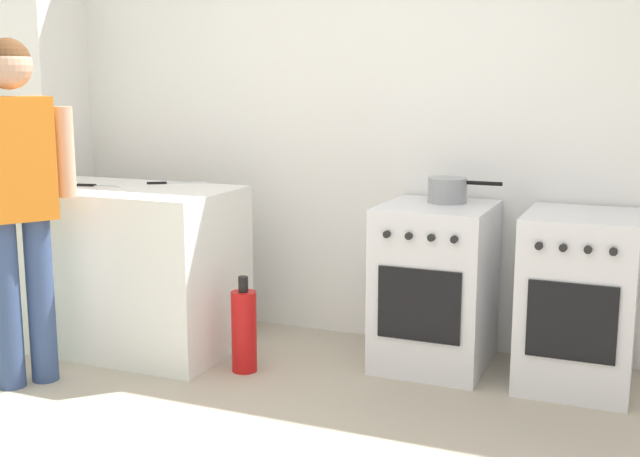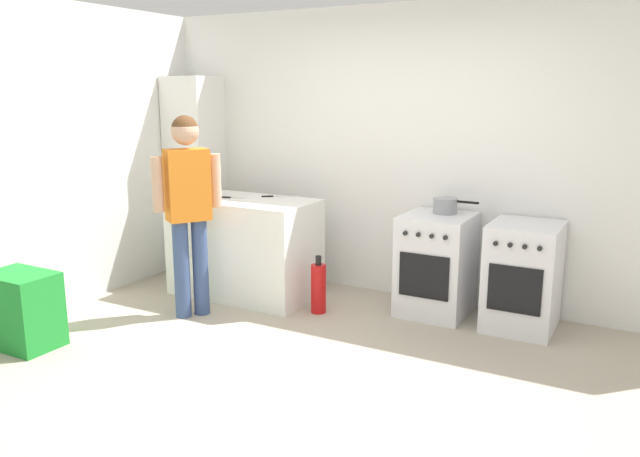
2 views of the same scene
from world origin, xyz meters
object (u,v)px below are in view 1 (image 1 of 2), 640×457
(knife_chef, at_px, (33,185))
(fire_extinguisher, at_px, (244,330))
(oven_left, at_px, (435,286))
(pot, at_px, (448,190))
(person, at_px, (16,182))
(knife_carving, at_px, (174,183))
(larder_cabinet, at_px, (40,156))
(oven_right, at_px, (578,300))
(knife_utility, at_px, (96,186))

(knife_chef, relative_size, fire_extinguisher, 0.56)
(oven_left, relative_size, pot, 2.22)
(person, bearing_deg, knife_carving, 73.57)
(pot, height_order, person, person)
(oven_left, height_order, larder_cabinet, larder_cabinet)
(oven_right, height_order, knife_carving, knife_carving)
(oven_right, xyz_separation_m, knife_utility, (-2.54, -0.39, 0.48))
(knife_carving, height_order, knife_chef, same)
(fire_extinguisher, bearing_deg, larder_cabinet, 161.95)
(oven_right, xyz_separation_m, knife_carving, (-2.21, -0.12, 0.48))
(oven_right, height_order, pot, pot)
(oven_left, distance_m, fire_extinguisher, 1.01)
(person, height_order, fire_extinguisher, person)
(knife_carving, xyz_separation_m, person, (-0.27, -0.93, 0.10))
(pot, xyz_separation_m, knife_carving, (-1.52, -0.22, -0.01))
(pot, bearing_deg, knife_utility, -165.15)
(oven_left, bearing_deg, larder_cabinet, 177.79)
(knife_chef, bearing_deg, oven_left, 12.88)
(knife_chef, bearing_deg, fire_extinguisher, 0.83)
(oven_right, bearing_deg, person, -157.15)
(oven_left, bearing_deg, knife_utility, -167.92)
(fire_extinguisher, bearing_deg, knife_utility, 174.81)
(pot, relative_size, knife_carving, 1.30)
(knife_carving, bearing_deg, oven_right, 3.10)
(oven_right, relative_size, larder_cabinet, 0.42)
(fire_extinguisher, height_order, larder_cabinet, larder_cabinet)
(oven_right, distance_m, knife_utility, 2.61)
(oven_left, relative_size, larder_cabinet, 0.42)
(oven_left, height_order, oven_right, same)
(knife_carving, relative_size, knife_chef, 1.04)
(oven_right, bearing_deg, oven_left, 180.00)
(larder_cabinet, bearing_deg, oven_left, -2.21)
(knife_carving, height_order, fire_extinguisher, knife_carving)
(oven_right, distance_m, knife_carving, 2.26)
(knife_chef, distance_m, person, 0.69)
(oven_left, distance_m, pot, 0.50)
(fire_extinguisher, bearing_deg, person, -147.76)
(knife_chef, bearing_deg, pot, 15.20)
(knife_carving, bearing_deg, knife_utility, -140.57)
(knife_chef, relative_size, person, 0.17)
(oven_left, height_order, fire_extinguisher, oven_left)
(oven_left, height_order, knife_chef, knife_chef)
(oven_right, xyz_separation_m, knife_chef, (-2.88, -0.50, 0.48))
(pot, height_order, larder_cabinet, larder_cabinet)
(pot, distance_m, larder_cabinet, 2.68)
(knife_chef, bearing_deg, person, -53.81)
(oven_right, xyz_separation_m, fire_extinguisher, (-1.58, -0.48, -0.21))
(oven_right, bearing_deg, knife_carving, -176.90)
(oven_right, height_order, knife_utility, knife_utility)
(knife_carving, relative_size, fire_extinguisher, 0.59)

